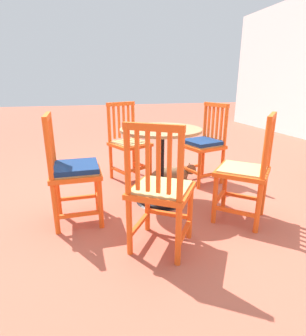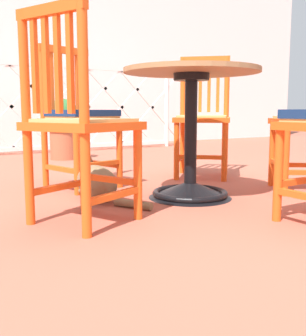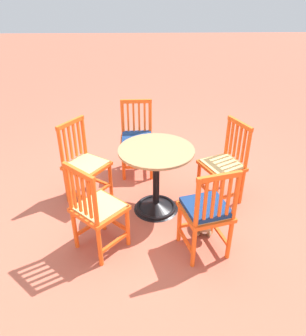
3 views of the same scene
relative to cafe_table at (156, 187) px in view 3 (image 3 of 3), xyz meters
The scene contains 8 objects.
ground_plane 0.31m from the cafe_table, 23.95° to the left, with size 24.00×24.00×0.00m, color #AD5642.
cafe_table is the anchor object (origin of this frame).
orange_chair_tucked_in 0.78m from the cafe_table, 166.11° to the right, with size 0.53×0.53×0.91m.
orange_chair_near_fence 0.84m from the cafe_table, 75.40° to the right, with size 0.41×0.41×0.91m.
orange_chair_by_planter 0.81m from the cafe_table, 16.43° to the right, with size 0.56×0.56×0.91m.
orange_chair_at_corner 0.80m from the cafe_table, 46.85° to the left, with size 0.57×0.57×0.91m.
orange_chair_facing_out 0.78m from the cafe_table, 123.01° to the left, with size 0.49×0.49×0.91m.
tabby_cat 0.58m from the cafe_table, 147.76° to the left, with size 0.26×0.74×0.23m.
Camera 3 is at (-0.01, 2.89, 2.25)m, focal length 35.99 mm.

